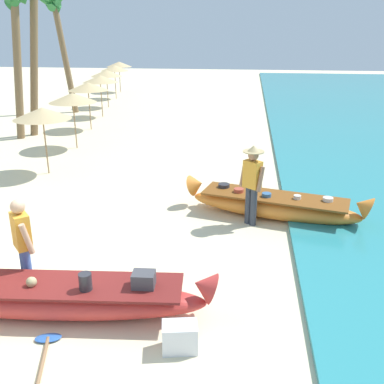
{
  "coord_description": "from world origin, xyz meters",
  "views": [
    {
      "loc": [
        2.97,
        -5.94,
        4.03
      ],
      "look_at": [
        1.94,
        2.45,
        0.9
      ],
      "focal_mm": 42.04,
      "sensor_mm": 36.0,
      "label": 1
    }
  ],
  "objects_px": {
    "palm_tree_tall_inland": "(55,11)",
    "paddle": "(43,361)",
    "palm_tree_leaning_seaward": "(15,6)",
    "cooler_box": "(180,337)",
    "person_tourist_customer": "(23,241)",
    "boat_orange_midground": "(274,205)",
    "boat_red_foreground": "(53,297)",
    "person_vendor_hatted": "(252,180)"
  },
  "relations": [
    {
      "from": "cooler_box",
      "to": "paddle",
      "type": "bearing_deg",
      "value": -175.26
    },
    {
      "from": "person_vendor_hatted",
      "to": "cooler_box",
      "type": "relative_size",
      "value": 3.78
    },
    {
      "from": "boat_red_foreground",
      "to": "person_vendor_hatted",
      "type": "bearing_deg",
      "value": 51.37
    },
    {
      "from": "boat_red_foreground",
      "to": "person_tourist_customer",
      "type": "bearing_deg",
      "value": 140.54
    },
    {
      "from": "boat_red_foreground",
      "to": "cooler_box",
      "type": "relative_size",
      "value": 10.61
    },
    {
      "from": "boat_red_foreground",
      "to": "paddle",
      "type": "height_order",
      "value": "boat_red_foreground"
    },
    {
      "from": "person_tourist_customer",
      "to": "palm_tree_tall_inland",
      "type": "relative_size",
      "value": 0.27
    },
    {
      "from": "boat_red_foreground",
      "to": "person_tourist_customer",
      "type": "height_order",
      "value": "person_tourist_customer"
    },
    {
      "from": "palm_tree_tall_inland",
      "to": "paddle",
      "type": "height_order",
      "value": "palm_tree_tall_inland"
    },
    {
      "from": "cooler_box",
      "to": "paddle",
      "type": "relative_size",
      "value": 0.3
    },
    {
      "from": "person_vendor_hatted",
      "to": "person_tourist_customer",
      "type": "xyz_separation_m",
      "value": [
        -3.54,
        -3.08,
        -0.12
      ]
    },
    {
      "from": "boat_orange_midground",
      "to": "person_vendor_hatted",
      "type": "distance_m",
      "value": 0.98
    },
    {
      "from": "cooler_box",
      "to": "paddle",
      "type": "height_order",
      "value": "cooler_box"
    },
    {
      "from": "boat_red_foreground",
      "to": "person_vendor_hatted",
      "type": "relative_size",
      "value": 2.81
    },
    {
      "from": "boat_orange_midground",
      "to": "person_vendor_hatted",
      "type": "xyz_separation_m",
      "value": [
        -0.51,
        -0.43,
        0.72
      ]
    },
    {
      "from": "person_vendor_hatted",
      "to": "paddle",
      "type": "distance_m",
      "value": 5.41
    },
    {
      "from": "cooler_box",
      "to": "paddle",
      "type": "xyz_separation_m",
      "value": [
        -1.7,
        -0.46,
        -0.16
      ]
    },
    {
      "from": "boat_red_foreground",
      "to": "palm_tree_leaning_seaward",
      "type": "xyz_separation_m",
      "value": [
        -5.38,
        10.53,
        4.4
      ]
    },
    {
      "from": "boat_orange_midground",
      "to": "paddle",
      "type": "xyz_separation_m",
      "value": [
        -3.12,
        -5.06,
        -0.26
      ]
    },
    {
      "from": "boat_orange_midground",
      "to": "cooler_box",
      "type": "xyz_separation_m",
      "value": [
        -1.42,
        -4.6,
        -0.09
      ]
    },
    {
      "from": "palm_tree_tall_inland",
      "to": "person_tourist_customer",
      "type": "bearing_deg",
      "value": -69.95
    },
    {
      "from": "boat_red_foreground",
      "to": "person_tourist_customer",
      "type": "xyz_separation_m",
      "value": [
        -0.65,
        0.53,
        0.61
      ]
    },
    {
      "from": "palm_tree_leaning_seaward",
      "to": "paddle",
      "type": "height_order",
      "value": "palm_tree_leaning_seaward"
    },
    {
      "from": "person_tourist_customer",
      "to": "palm_tree_leaning_seaward",
      "type": "relative_size",
      "value": 0.28
    },
    {
      "from": "person_tourist_customer",
      "to": "cooler_box",
      "type": "bearing_deg",
      "value": -22.61
    },
    {
      "from": "palm_tree_leaning_seaward",
      "to": "paddle",
      "type": "xyz_separation_m",
      "value": [
        5.66,
        -11.55,
        -4.65
      ]
    },
    {
      "from": "person_vendor_hatted",
      "to": "person_tourist_customer",
      "type": "relative_size",
      "value": 1.1
    },
    {
      "from": "palm_tree_leaning_seaward",
      "to": "boat_orange_midground",
      "type": "bearing_deg",
      "value": -36.46
    },
    {
      "from": "palm_tree_leaning_seaward",
      "to": "person_vendor_hatted",
      "type": "bearing_deg",
      "value": -39.91
    },
    {
      "from": "person_tourist_customer",
      "to": "paddle",
      "type": "relative_size",
      "value": 1.03
    },
    {
      "from": "boat_red_foreground",
      "to": "person_vendor_hatted",
      "type": "height_order",
      "value": "person_vendor_hatted"
    },
    {
      "from": "person_vendor_hatted",
      "to": "paddle",
      "type": "relative_size",
      "value": 1.14
    },
    {
      "from": "person_tourist_customer",
      "to": "boat_red_foreground",
      "type": "bearing_deg",
      "value": -39.46
    },
    {
      "from": "boat_orange_midground",
      "to": "paddle",
      "type": "distance_m",
      "value": 5.95
    },
    {
      "from": "boat_red_foreground",
      "to": "cooler_box",
      "type": "distance_m",
      "value": 2.05
    },
    {
      "from": "person_vendor_hatted",
      "to": "palm_tree_leaning_seaward",
      "type": "xyz_separation_m",
      "value": [
        -8.27,
        6.92,
        3.67
      ]
    },
    {
      "from": "person_tourist_customer",
      "to": "palm_tree_tall_inland",
      "type": "distance_m",
      "value": 17.03
    },
    {
      "from": "boat_orange_midground",
      "to": "paddle",
      "type": "relative_size",
      "value": 2.66
    },
    {
      "from": "person_vendor_hatted",
      "to": "palm_tree_tall_inland",
      "type": "bearing_deg",
      "value": 126.42
    },
    {
      "from": "palm_tree_leaning_seaward",
      "to": "cooler_box",
      "type": "bearing_deg",
      "value": -56.45
    },
    {
      "from": "boat_orange_midground",
      "to": "palm_tree_leaning_seaward",
      "type": "xyz_separation_m",
      "value": [
        -8.78,
        6.49,
        4.39
      ]
    },
    {
      "from": "boat_red_foreground",
      "to": "boat_orange_midground",
      "type": "relative_size",
      "value": 1.2
    }
  ]
}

